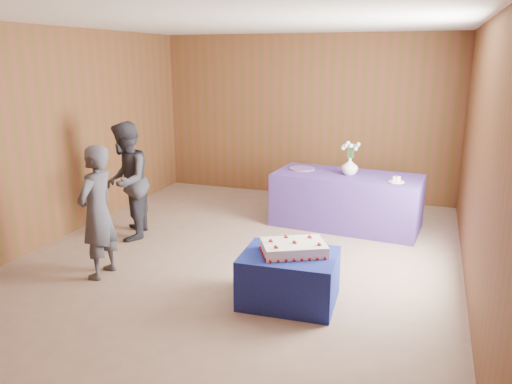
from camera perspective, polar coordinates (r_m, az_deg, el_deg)
The scene contains 13 objects.
ground at distance 6.05m, azimuth -1.67°, elevation -7.37°, with size 6.00×6.00×0.00m, color gray.
room_shell at distance 5.62m, azimuth -1.81°, elevation 9.88°, with size 5.04×6.04×2.72m.
cake_table at distance 4.91m, azimuth 3.79°, elevation -9.79°, with size 0.90×0.70×0.50m, color navy.
serving_table at distance 7.12m, azimuth 10.31°, elevation -0.95°, with size 2.00×0.90×0.75m, color #4A2F82.
sheet_cake at distance 4.81m, azimuth 4.34°, elevation -6.38°, with size 0.74×0.66×0.14m.
vase at distance 6.99m, azimuth 10.66°, elevation 2.91°, with size 0.23×0.23×0.24m, color white.
flower_spray at distance 6.93m, azimuth 10.77°, elevation 5.20°, with size 0.25×0.26×0.20m.
platter at distance 7.25m, azimuth 5.28°, elevation 2.68°, with size 0.37×0.37×0.02m, color #714F9F.
plate at distance 6.73m, azimuth 15.76°, elevation 1.15°, with size 0.20×0.20×0.01m, color silver.
cake_slice at distance 6.72m, azimuth 15.78°, elevation 1.48°, with size 0.09×0.09×0.09m.
knife at distance 6.62m, azimuth 15.84°, elevation 0.87°, with size 0.26×0.02×0.00m, color #B4B4B9.
guest_left at distance 5.57m, azimuth -17.69°, elevation -2.24°, with size 0.53×0.35×1.45m, color #3C3C46.
guest_right at distance 6.66m, azimuth -14.59°, elevation 1.19°, with size 0.75×0.58×1.54m, color #302F39.
Camera 1 is at (2.03, -5.21, 2.32)m, focal length 35.00 mm.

